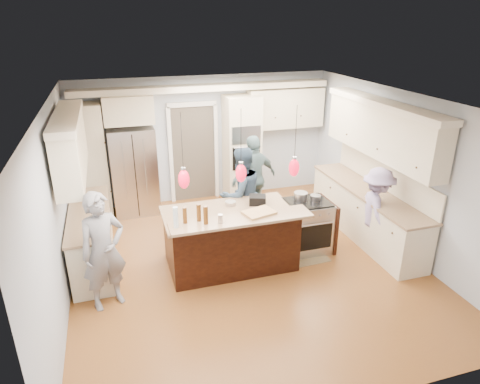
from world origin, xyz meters
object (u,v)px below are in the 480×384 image
(kitchen_island, at_px, (230,238))
(island_range, at_px, (307,226))
(refrigerator, at_px, (134,171))
(person_bar_end, at_px, (103,251))
(person_far_left, at_px, (241,194))

(kitchen_island, relative_size, island_range, 2.28)
(refrigerator, distance_m, person_bar_end, 3.16)
(kitchen_island, xyz_separation_m, island_range, (1.41, 0.08, -0.03))
(person_bar_end, height_order, person_far_left, person_far_left)
(refrigerator, height_order, person_bar_end, refrigerator)
(island_range, bearing_deg, person_bar_end, -169.88)
(refrigerator, bearing_deg, person_far_left, -45.06)
(refrigerator, xyz_separation_m, kitchen_island, (1.30, -2.57, -0.42))
(island_range, relative_size, person_far_left, 0.53)
(person_bar_end, distance_m, person_far_left, 2.73)
(person_far_left, bearing_deg, kitchen_island, 44.59)
(refrigerator, xyz_separation_m, island_range, (2.71, -2.49, -0.44))
(person_bar_end, xyz_separation_m, person_far_left, (2.38, 1.35, 0.01))
(refrigerator, relative_size, island_range, 1.96)
(refrigerator, height_order, person_far_left, refrigerator)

